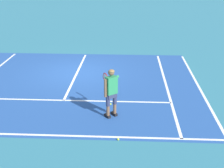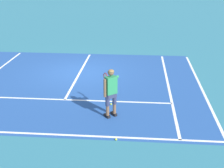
% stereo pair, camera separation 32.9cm
% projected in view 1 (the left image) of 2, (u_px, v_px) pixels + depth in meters
% --- Properties ---
extents(ground_plane, '(80.00, 80.00, 0.00)m').
position_uv_depth(ground_plane, '(77.00, 73.00, 15.35)').
color(ground_plane, teal).
extents(court_inner_surface, '(10.98, 9.45, 0.00)m').
position_uv_depth(court_inner_surface, '(72.00, 83.00, 14.02)').
color(court_inner_surface, '#234C93').
rests_on(court_inner_surface, ground).
extents(line_baseline, '(10.98, 0.10, 0.01)m').
position_uv_depth(line_baseline, '(47.00, 135.00, 9.81)').
color(line_baseline, white).
rests_on(line_baseline, ground).
extents(line_service, '(8.23, 0.10, 0.01)m').
position_uv_depth(line_service, '(64.00, 100.00, 12.27)').
color(line_service, white).
rests_on(line_service, ground).
extents(line_centre_service, '(0.10, 6.40, 0.01)m').
position_uv_depth(line_centre_service, '(77.00, 73.00, 15.26)').
color(line_centre_service, white).
rests_on(line_centre_service, ground).
extents(line_singles_right, '(0.10, 9.05, 0.01)m').
position_uv_depth(line_singles_right, '(166.00, 85.00, 13.82)').
color(line_singles_right, white).
rests_on(line_singles_right, ground).
extents(line_doubles_right, '(0.10, 9.05, 0.01)m').
position_uv_depth(line_doubles_right, '(198.00, 85.00, 13.75)').
color(line_doubles_right, white).
rests_on(line_doubles_right, ground).
extents(tennis_player, '(0.64, 1.20, 1.71)m').
position_uv_depth(tennis_player, '(111.00, 90.00, 10.67)').
color(tennis_player, black).
rests_on(tennis_player, ground).
extents(tennis_ball_near_feet, '(0.07, 0.07, 0.07)m').
position_uv_depth(tennis_ball_near_feet, '(118.00, 139.00, 9.52)').
color(tennis_ball_near_feet, '#CCE02D').
rests_on(tennis_ball_near_feet, ground).
extents(tennis_ball_by_baseline, '(0.07, 0.07, 0.07)m').
position_uv_depth(tennis_ball_by_baseline, '(111.00, 104.00, 11.88)').
color(tennis_ball_by_baseline, '#CCE02D').
rests_on(tennis_ball_by_baseline, ground).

